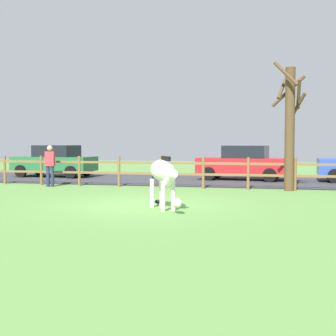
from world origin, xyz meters
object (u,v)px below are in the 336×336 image
parked_car_green (55,161)px  visitor_left_of_tree (50,164)px  parked_car_red (243,162)px  zebra (163,175)px  bare_tree (290,124)px  crow_on_grass (158,202)px

parked_car_green → visitor_left_of_tree: 4.87m
visitor_left_of_tree → parked_car_green: bearing=114.6°
parked_car_red → parked_car_green: bearing=-178.6°
zebra → bare_tree: bearing=60.6°
visitor_left_of_tree → parked_car_red: bearing=32.8°
bare_tree → parked_car_green: bearing=161.1°
zebra → visitor_left_of_tree: size_ratio=1.00×
bare_tree → visitor_left_of_tree: size_ratio=2.84×
zebra → visitor_left_of_tree: (-5.95, 5.21, -0.02)m
crow_on_grass → visitor_left_of_tree: bearing=140.9°
zebra → visitor_left_of_tree: visitor_left_of_tree is taller
parked_car_green → parked_car_red: (9.24, 0.22, 0.00)m
parked_car_red → bare_tree: bearing=-63.8°
parked_car_green → visitor_left_of_tree: bearing=-65.4°
bare_tree → parked_car_red: bare_tree is taller
crow_on_grass → parked_car_green: (-7.67, 9.02, 0.72)m
parked_car_red → visitor_left_of_tree: size_ratio=2.53×
parked_car_red → visitor_left_of_tree: (-7.21, -4.65, 0.06)m
zebra → parked_car_red: (1.26, 9.85, -0.08)m
bare_tree → parked_car_red: size_ratio=1.12×
parked_car_red → visitor_left_of_tree: bearing=-147.2°
zebra → crow_on_grass: (-0.30, 0.61, -0.80)m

